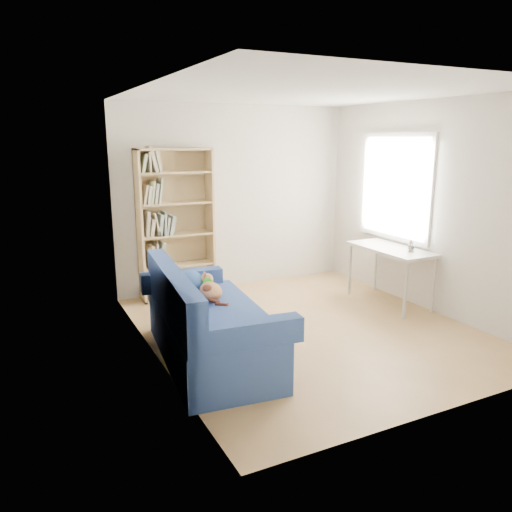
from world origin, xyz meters
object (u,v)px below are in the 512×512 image
(sofa, at_px, (206,325))
(bookshelf, at_px, (176,230))
(desk, at_px, (391,253))
(pen_cup, at_px, (411,247))

(sofa, height_order, bookshelf, bookshelf)
(desk, bearing_deg, pen_cup, -77.27)
(sofa, distance_m, desk, 2.85)
(sofa, height_order, desk, sofa)
(sofa, relative_size, bookshelf, 1.00)
(desk, bearing_deg, sofa, -168.83)
(sofa, xyz_separation_m, desk, (2.78, 0.55, 0.32))
(desk, height_order, pen_cup, pen_cup)
(bookshelf, relative_size, pen_cup, 13.31)
(sofa, xyz_separation_m, pen_cup, (2.84, 0.26, 0.45))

